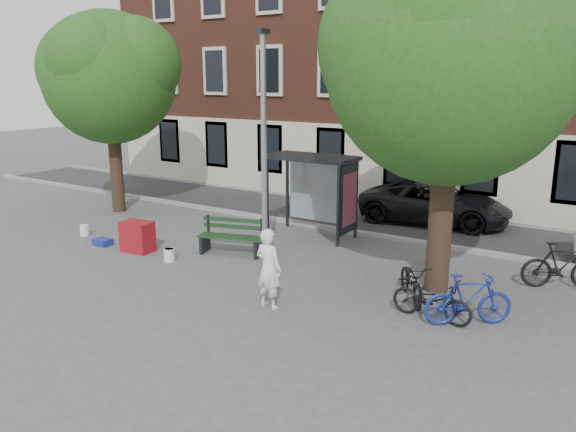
# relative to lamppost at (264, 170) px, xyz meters

# --- Properties ---
(ground) EXTENTS (90.00, 90.00, 0.00)m
(ground) POSITION_rel_lamppost_xyz_m (0.00, 0.00, -2.78)
(ground) COLOR #4C4C4F
(ground) RESTS_ON ground
(road) EXTENTS (40.00, 4.00, 0.01)m
(road) POSITION_rel_lamppost_xyz_m (0.00, 7.00, -2.78)
(road) COLOR #28282B
(road) RESTS_ON ground
(curb_near) EXTENTS (40.00, 0.25, 0.12)m
(curb_near) POSITION_rel_lamppost_xyz_m (0.00, 5.00, -2.72)
(curb_near) COLOR gray
(curb_near) RESTS_ON ground
(curb_far) EXTENTS (40.00, 0.25, 0.12)m
(curb_far) POSITION_rel_lamppost_xyz_m (0.00, 9.00, -2.72)
(curb_far) COLOR gray
(curb_far) RESTS_ON ground
(building_row) EXTENTS (30.00, 8.00, 14.00)m
(building_row) POSITION_rel_lamppost_xyz_m (0.00, 13.00, 4.22)
(building_row) COLOR brown
(building_row) RESTS_ON ground
(lamppost) EXTENTS (0.28, 0.35, 6.11)m
(lamppost) POSITION_rel_lamppost_xyz_m (0.00, 0.00, 0.00)
(lamppost) COLOR #9EA0A3
(lamppost) RESTS_ON ground
(tree_right) EXTENTS (5.76, 5.60, 8.20)m
(tree_right) POSITION_rel_lamppost_xyz_m (4.01, 1.38, 2.83)
(tree_right) COLOR black
(tree_right) RESTS_ON ground
(tree_left) EXTENTS (5.18, 4.86, 7.40)m
(tree_left) POSITION_rel_lamppost_xyz_m (-8.99, 2.88, 2.43)
(tree_left) COLOR black
(tree_left) RESTS_ON ground
(bus_shelter) EXTENTS (2.85, 1.45, 2.62)m
(bus_shelter) POSITION_rel_lamppost_xyz_m (-0.61, 4.11, -0.87)
(bus_shelter) COLOR #1E2328
(bus_shelter) RESTS_ON ground
(painter) EXTENTS (0.71, 0.50, 1.82)m
(painter) POSITION_rel_lamppost_xyz_m (1.20, -1.57, -1.87)
(painter) COLOR white
(painter) RESTS_ON ground
(bench) EXTENTS (2.05, 1.15, 1.00)m
(bench) POSITION_rel_lamppost_xyz_m (-1.95, 1.10, -2.32)
(bench) COLOR #1E2328
(bench) RESTS_ON ground
(bike_a) EXTENTS (1.79, 0.73, 0.92)m
(bike_a) POSITION_rel_lamppost_xyz_m (4.47, -0.25, -2.32)
(bike_a) COLOR black
(bike_a) RESTS_ON ground
(bike_b) EXTENTS (1.79, 1.53, 1.11)m
(bike_b) POSITION_rel_lamppost_xyz_m (5.18, -0.09, -2.23)
(bike_b) COLOR navy
(bike_b) RESTS_ON ground
(bike_c) EXTENTS (1.53, 1.81, 0.93)m
(bike_c) POSITION_rel_lamppost_xyz_m (3.73, 0.54, -2.32)
(bike_c) COLOR black
(bike_c) RESTS_ON ground
(bike_d) EXTENTS (1.95, 1.36, 1.15)m
(bike_d) POSITION_rel_lamppost_xyz_m (6.50, 3.27, -2.21)
(bike_d) COLOR black
(bike_d) RESTS_ON ground
(car_dark) EXTENTS (5.38, 2.89, 1.44)m
(car_dark) POSITION_rel_lamppost_xyz_m (1.80, 7.81, -2.07)
(car_dark) COLOR black
(car_dark) RESTS_ON ground
(red_stand) EXTENTS (0.95, 0.67, 0.90)m
(red_stand) POSITION_rel_lamppost_xyz_m (-4.44, -0.23, -2.33)
(red_stand) COLOR maroon
(red_stand) RESTS_ON ground
(blue_crate) EXTENTS (0.56, 0.41, 0.20)m
(blue_crate) POSITION_rel_lamppost_xyz_m (-5.83, -0.39, -2.68)
(blue_crate) COLOR navy
(blue_crate) RESTS_ON ground
(bucket_a) EXTENTS (0.36, 0.36, 0.36)m
(bucket_a) POSITION_rel_lamppost_xyz_m (-3.00, -0.42, -2.60)
(bucket_a) COLOR white
(bucket_a) RESTS_ON ground
(bucket_b) EXTENTS (0.36, 0.36, 0.36)m
(bucket_b) POSITION_rel_lamppost_xyz_m (-3.00, -0.38, -2.60)
(bucket_b) COLOR silver
(bucket_b) RESTS_ON ground
(bucket_c) EXTENTS (0.28, 0.28, 0.36)m
(bucket_c) POSITION_rel_lamppost_xyz_m (-7.19, 0.00, -2.60)
(bucket_c) COLOR white
(bucket_c) RESTS_ON ground
(notice_sign) EXTENTS (0.30, 0.10, 1.76)m
(notice_sign) POSITION_rel_lamppost_xyz_m (3.25, 3.50, -1.53)
(notice_sign) COLOR #9EA0A3
(notice_sign) RESTS_ON ground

